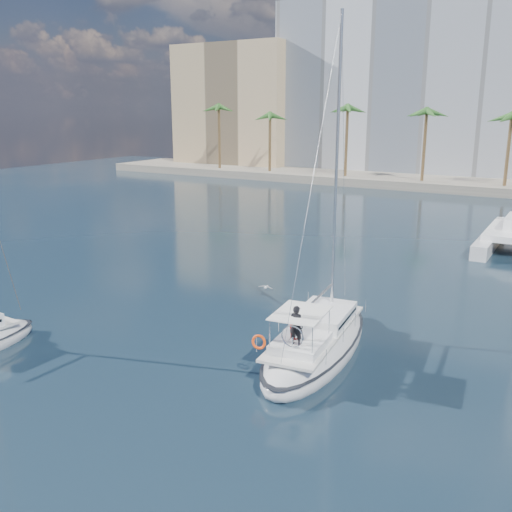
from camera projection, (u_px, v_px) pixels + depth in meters
The scene contains 8 objects.
ground at pixel (227, 325), 29.69m from camera, with size 160.00×160.00×0.00m, color black.
quay at pixel (465, 184), 80.35m from camera, with size 120.00×14.00×1.20m, color gray.
building_modern at pixel (411, 89), 92.90m from camera, with size 42.00×16.00×28.00m, color silver.
building_tan_left at pixel (242, 108), 105.11m from camera, with size 22.00×14.00×22.00m, color tan.
palm_left at pixel (245, 113), 91.35m from camera, with size 3.60×3.60×12.30m.
palm_centre at pixel (466, 114), 74.59m from camera, with size 3.60×3.60×12.30m.
main_sloop at pixel (317, 343), 26.13m from camera, with size 4.60×11.01×15.88m.
seagull at pixel (266, 287), 33.94m from camera, with size 0.97×0.42×0.18m.
Camera 1 is at (15.46, -23.19, 10.94)m, focal length 40.00 mm.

